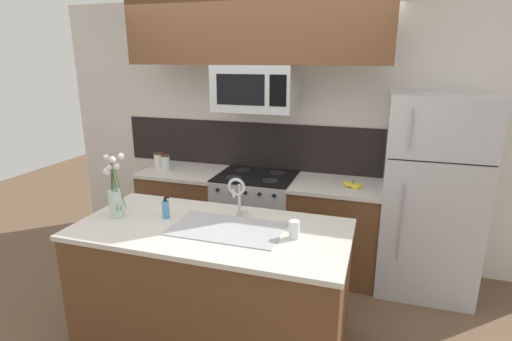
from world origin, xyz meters
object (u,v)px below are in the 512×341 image
banana_bunch (353,185)px  flower_vase (115,197)px  drinking_glass (294,230)px  stove_range (256,219)px  microwave (255,88)px  refrigerator (430,195)px  sink_faucet (237,192)px  storage_jar_medium (165,162)px  storage_jar_tall (159,160)px  dish_soap_bottle (166,209)px

banana_bunch → flower_vase: flower_vase is taller
drinking_glass → stove_range: bearing=117.8°
microwave → flower_vase: microwave is taller
refrigerator → drinking_glass: bearing=-126.5°
sink_faucet → stove_range: bearing=100.4°
stove_range → refrigerator: refrigerator is taller
stove_range → microwave: bearing=-89.8°
stove_range → banana_bunch: 1.05m
refrigerator → microwave: bearing=-178.5°
banana_bunch → drinking_glass: drinking_glass is taller
storage_jar_medium → microwave: bearing=0.3°
flower_vase → storage_jar_tall: bearing=108.1°
stove_range → dish_soap_bottle: size_ratio=5.64×
microwave → storage_jar_medium: bearing=-179.7°
stove_range → sink_faucet: 1.23m
sink_faucet → drinking_glass: size_ratio=2.58×
refrigerator → storage_jar_medium: size_ratio=11.42×
dish_soap_bottle → drinking_glass: dish_soap_bottle is taller
refrigerator → sink_faucet: bearing=-143.2°
storage_jar_medium → drinking_glass: bearing=-36.6°
stove_range → dish_soap_bottle: (-0.30, -1.20, 0.52)m
storage_jar_medium → drinking_glass: (1.64, -1.22, -0.02)m
flower_vase → microwave: bearing=62.4°
sink_faucet → flower_vase: flower_vase is taller
storage_jar_medium → drinking_glass: 2.04m
storage_jar_tall → flower_vase: size_ratio=0.33×
refrigerator → sink_faucet: 1.77m
storage_jar_medium → banana_bunch: bearing=-1.0°
sink_faucet → flower_vase: (-0.85, -0.26, -0.04)m
stove_range → storage_jar_medium: size_ratio=6.05×
storage_jar_tall → sink_faucet: 1.67m
banana_bunch → flower_vase: 2.02m
stove_range → banana_bunch: size_ratio=4.91×
microwave → banana_bunch: 1.25m
microwave → dish_soap_bottle: (-0.30, -1.18, -0.79)m
drinking_glass → flower_vase: 1.32m
dish_soap_bottle → flower_vase: bearing=-166.0°
microwave → refrigerator: 1.82m
storage_jar_tall → banana_bunch: 2.03m
microwave → banana_bunch: bearing=-2.4°
microwave → storage_jar_medium: 1.25m
banana_bunch → dish_soap_bottle: 1.68m
stove_range → microwave: 1.30m
stove_range → banana_bunch: bearing=-3.7°
sink_faucet → dish_soap_bottle: 0.54m
storage_jar_tall → dish_soap_bottle: size_ratio=0.95×
refrigerator → storage_jar_tall: 2.69m
storage_jar_tall → sink_faucet: bearing=-39.7°
flower_vase → storage_jar_medium: bearing=104.3°
dish_soap_bottle → drinking_glass: (0.96, -0.05, -0.01)m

